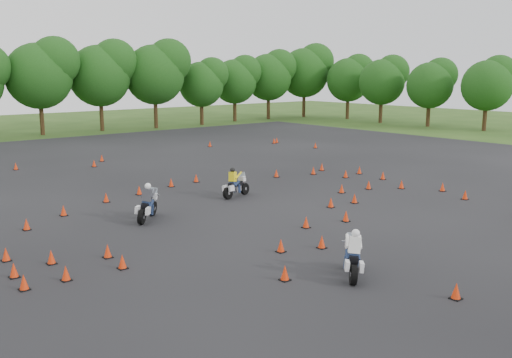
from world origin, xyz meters
The scene contains 7 objects.
ground centered at (0.00, 0.00, 0.00)m, with size 140.00×140.00×0.00m, color #2D5119.
asphalt_pad centered at (0.00, 6.00, 0.01)m, with size 62.00×62.00×0.00m, color black.
treeline centered at (0.66, 35.21, 4.60)m, with size 86.89×31.90×10.43m.
traffic_cones centered at (-0.45, 6.05, 0.23)m, with size 35.70×32.88×0.45m.
rider_grey centered at (-5.55, 4.63, 0.83)m, with size 2.12×0.65×1.64m, color #37383E, non-canonical shape.
rider_yellow centered at (0.19, 5.76, 0.76)m, with size 1.96×0.60×1.52m, color yellow, non-canonical shape.
rider_white centered at (-4.07, -5.45, 0.78)m, with size 2.02×0.62×1.56m, color white, non-canonical shape.
Camera 1 is at (-17.04, -16.51, 6.28)m, focal length 40.00 mm.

